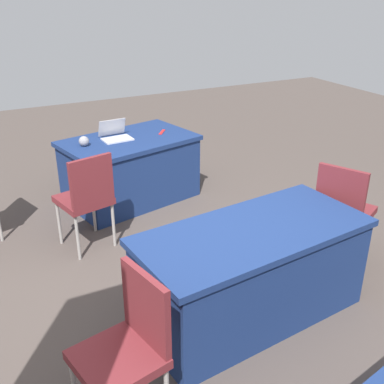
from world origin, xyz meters
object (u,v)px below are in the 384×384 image
chair_near_front (128,343)px  table_foreground (130,169)px  chair_tucked_left (87,195)px  chair_tucked_right (343,207)px  scissors_red (162,132)px  yarn_ball (84,141)px  laptop_silver (116,135)px  table_mid_left (251,272)px

chair_near_front → table_foreground: bearing=-32.2°
chair_tucked_left → chair_tucked_right: bearing=-46.9°
scissors_red → yarn_ball: bearing=-47.5°
chair_tucked_left → table_foreground: bearing=36.5°
chair_near_front → scissors_red: (-1.47, -2.91, 0.20)m
table_foreground → laptop_silver: (0.13, -0.06, 0.41)m
table_foreground → laptop_silver: 0.43m
table_foreground → table_mid_left: size_ratio=0.89×
chair_tucked_left → scissors_red: 1.50m
chair_near_front → scissors_red: bearing=-39.0°
chair_tucked_right → chair_tucked_left: bearing=-150.0°
chair_near_front → chair_tucked_left: size_ratio=0.99×
laptop_silver → chair_tucked_left: bearing=53.1°
scissors_red → chair_tucked_left: bearing=-13.8°
scissors_red → table_mid_left: bearing=30.1°
table_foreground → laptop_silver: laptop_silver is taller
chair_near_front → yarn_ball: chair_near_front is taller
table_foreground → yarn_ball: 0.67m
table_mid_left → chair_near_front: (1.14, 0.48, 0.18)m
table_mid_left → laptop_silver: (0.23, -2.44, 0.41)m
table_foreground → chair_tucked_right: size_ratio=1.65×
table_mid_left → chair_tucked_left: (0.84, -1.51, 0.18)m
chair_tucked_left → chair_tucked_right: (-1.93, 1.27, 0.01)m
laptop_silver → yarn_ball: size_ratio=3.08×
chair_near_front → chair_tucked_left: (-0.30, -1.99, 0.01)m
table_mid_left → chair_tucked_left: 1.73m
table_foreground → scissors_red: 0.57m
laptop_silver → scissors_red: bearing=175.2°
chair_tucked_left → scissors_red: chair_tucked_left is taller
chair_near_front → chair_tucked_left: chair_tucked_left is taller
yarn_ball → chair_tucked_left: bearing=75.3°
laptop_silver → scissors_red: laptop_silver is taller
chair_near_front → laptop_silver: 3.07m
chair_near_front → scissors_red: size_ratio=5.32×
chair_tucked_right → yarn_ball: chair_tucked_right is taller
chair_near_front → yarn_ball: bearing=-22.8°
yarn_ball → chair_near_front: bearing=79.5°
chair_near_front → chair_tucked_left: bearing=-21.0°
table_foreground → chair_tucked_right: bearing=119.2°
chair_tucked_right → yarn_ball: (1.71, -2.12, 0.23)m
chair_tucked_left → laptop_silver: chair_tucked_left is taller
chair_tucked_left → laptop_silver: size_ratio=2.88×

